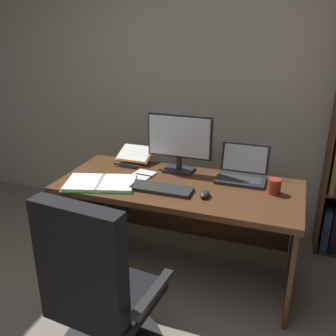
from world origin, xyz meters
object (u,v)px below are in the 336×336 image
Objects in this scene: keyboard at (162,189)px; open_binder at (100,183)px; desk at (181,205)px; laptop at (242,172)px; monitor at (179,143)px; notepad at (141,176)px; pen at (144,175)px; reading_stand_with_book at (134,156)px; coffee_mug at (274,186)px; office_chair at (98,299)px; computer_mouse at (205,194)px.

keyboard and open_binder have the same top height.
desk is 0.50m from laptop.
monitor is 0.37m from notepad.
monitor is 0.36m from pen.
reading_stand_with_book reaches higher than pen.
laptop is 0.30m from coffee_mug.
desk is 1.02m from office_chair.
desk is at bearing 71.15° from keyboard.
laptop is at bearing 22.72° from desk.
desk is at bearing -65.94° from monitor.
coffee_mug is at bearing 1.69° from pen.
office_chair reaches higher than computer_mouse.
pen is at bearing -136.28° from monitor.
desk is 3.41× the size of monitor.
desk is at bearing 10.98° from open_binder.
office_chair is 1.34m from laptop.
keyboard is 0.44m from open_binder.
laptop is at bearing 65.30° from computer_mouse.
open_binder is 0.32m from notepad.
open_binder is 3.99× the size of pen.
monitor is (0.06, 1.17, 0.52)m from office_chair.
pen is at bearing 160.00° from computer_mouse.
notepad is (-0.23, 0.18, -0.01)m from keyboard.
coffee_mug is (0.64, -0.01, 0.25)m from desk.
desk is at bearing 88.07° from office_chair.
monitor reaches higher than coffee_mug.
keyboard is at bearing -39.07° from notepad.
open_binder reaches higher than pen.
computer_mouse reaches higher than pen.
laptop is at bearing 16.38° from pen.
open_binder is 2.66× the size of notepad.
notepad is (0.21, 0.23, -0.01)m from open_binder.
monitor reaches higher than laptop.
notepad is at bearing 105.44° from office_chair.
desk is 6.14× the size of reading_stand_with_book.
reading_stand_with_book is (-0.47, 0.22, 0.26)m from desk.
office_chair is 1.28m from monitor.
office_chair is (-0.13, -1.01, -0.10)m from desk.
desk is 8.06× the size of notepad.
open_binder is at bearing -167.22° from coffee_mug.
coffee_mug is (0.72, 0.21, 0.04)m from keyboard.
desk is 16.28× the size of computer_mouse.
coffee_mug is (0.94, 0.03, 0.04)m from notepad.
laptop is 0.72m from pen.
desk is 0.46m from monitor.
notepad is 2.11× the size of coffee_mug.
monitor is 1.43× the size of laptop.
desk is at bearing 6.15° from notepad.
reading_stand_with_book is at bearing 124.07° from notepad.
monitor is at bearing 28.12° from open_binder.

